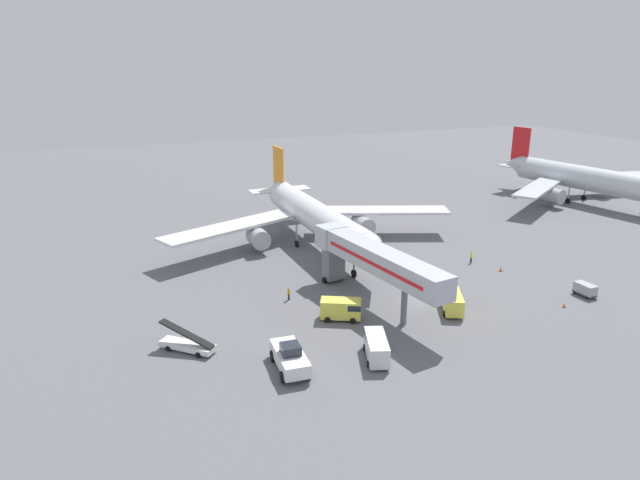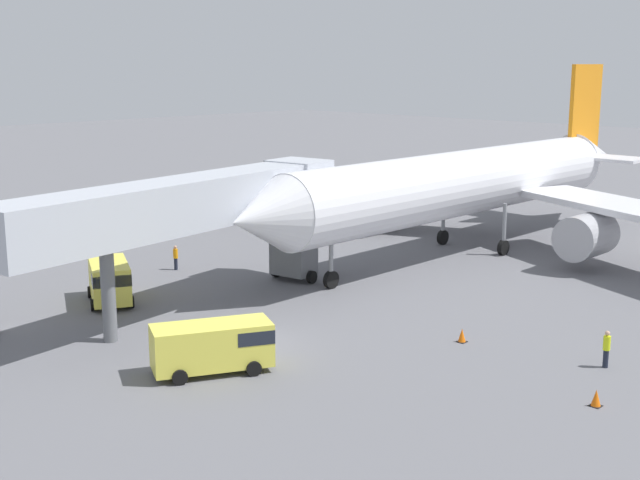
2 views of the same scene
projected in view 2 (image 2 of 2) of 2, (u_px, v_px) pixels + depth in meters
ground_plane at (251, 343)px, 41.52m from camera, size 300.00×300.00×0.00m
airplane_at_gate at (471, 184)px, 61.00m from camera, size 48.64×44.12×13.42m
jet_bridge at (200, 208)px, 45.89m from camera, size 6.61×23.45×7.59m
service_van_mid_left at (110, 280)px, 48.18m from camera, size 5.02×3.94×2.38m
service_van_rear_right at (216, 345)px, 37.43m from camera, size 4.19×5.62×2.23m
ground_crew_worker_foreground at (606, 348)px, 38.04m from camera, size 0.41×0.41×1.73m
ground_crew_worker_midground at (176, 257)px, 56.10m from camera, size 0.34×0.34×1.66m
safety_cone_alpha at (596, 398)px, 33.84m from camera, size 0.46×0.46×0.70m
safety_cone_charlie at (462, 335)px, 41.64m from camera, size 0.45×0.45×0.69m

